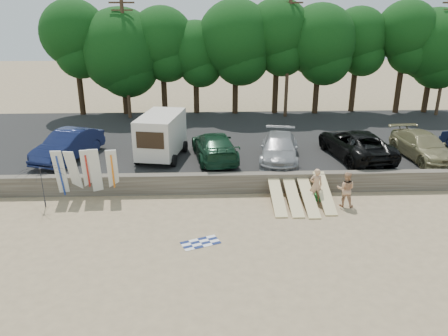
{
  "coord_description": "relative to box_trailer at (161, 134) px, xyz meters",
  "views": [
    {
      "loc": [
        -4.07,
        -17.08,
        8.78
      ],
      "look_at": [
        -3.28,
        3.0,
        1.3
      ],
      "focal_mm": 35.0,
      "sensor_mm": 36.0,
      "label": 1
    }
  ],
  "objects": [
    {
      "name": "ground",
      "position": [
        6.65,
        -6.42,
        -2.1
      ],
      "size": [
        120.0,
        120.0,
        0.0
      ],
      "primitive_type": "plane",
      "color": "tan",
      "rests_on": "ground"
    },
    {
      "name": "seawall",
      "position": [
        6.65,
        -3.42,
        -1.6
      ],
      "size": [
        44.0,
        0.5,
        1.0
      ],
      "primitive_type": "cube",
      "color": "#6B6356",
      "rests_on": "ground"
    },
    {
      "name": "parking_lot",
      "position": [
        6.65,
        4.08,
        -1.75
      ],
      "size": [
        44.0,
        14.5,
        0.7
      ],
      "primitive_type": "cube",
      "color": "#282828",
      "rests_on": "ground"
    },
    {
      "name": "treeline",
      "position": [
        5.87,
        10.89,
        4.17
      ],
      "size": [
        32.74,
        6.39,
        8.75
      ],
      "color": "#382616",
      "rests_on": "parking_lot"
    },
    {
      "name": "utility_poles",
      "position": [
        8.65,
        9.58,
        3.33
      ],
      "size": [
        25.8,
        0.26,
        9.0
      ],
      "color": "#473321",
      "rests_on": "parking_lot"
    },
    {
      "name": "box_trailer",
      "position": [
        0.0,
        0.0,
        0.0
      ],
      "size": [
        2.81,
        4.2,
        2.49
      ],
      "rotation": [
        0.0,
        0.0,
        -0.19
      ],
      "color": "beige",
      "rests_on": "parking_lot"
    },
    {
      "name": "car_0",
      "position": [
        -5.19,
        0.04,
        -0.6
      ],
      "size": [
        3.22,
        5.14,
        1.6
      ],
      "primitive_type": "imported",
      "rotation": [
        0.0,
        0.0,
        -0.34
      ],
      "color": "#141D46",
      "rests_on": "parking_lot"
    },
    {
      "name": "car_1",
      "position": [
        2.96,
        -0.3,
        -0.64
      ],
      "size": [
        2.84,
        5.44,
        1.5
      ],
      "primitive_type": "imported",
      "rotation": [
        0.0,
        0.0,
        3.29
      ],
      "color": "#133622",
      "rests_on": "parking_lot"
    },
    {
      "name": "car_2",
      "position": [
        6.52,
        -0.79,
        -0.68
      ],
      "size": [
        2.85,
        5.22,
        1.43
      ],
      "primitive_type": "imported",
      "rotation": [
        0.0,
        0.0,
        -0.18
      ],
      "color": "#96979B",
      "rests_on": "parking_lot"
    },
    {
      "name": "car_3",
      "position": [
        10.9,
        -0.29,
        -0.6
      ],
      "size": [
        3.46,
        6.03,
        1.58
      ],
      "primitive_type": "imported",
      "rotation": [
        0.0,
        0.0,
        3.29
      ],
      "color": "black",
      "rests_on": "parking_lot"
    },
    {
      "name": "car_4",
      "position": [
        14.61,
        -0.67,
        -0.68
      ],
      "size": [
        2.46,
        5.11,
        1.44
      ],
      "primitive_type": "imported",
      "rotation": [
        0.0,
        0.0,
        0.09
      ],
      "color": "#857C54",
      "rests_on": "parking_lot"
    },
    {
      "name": "surfboard_upright_0",
      "position": [
        -4.42,
        -3.89,
        -0.83
      ],
      "size": [
        0.51,
        0.68,
        2.54
      ],
      "primitive_type": "cube",
      "rotation": [
        0.24,
        0.0,
        0.02
      ],
      "color": "silver",
      "rests_on": "ground"
    },
    {
      "name": "surfboard_upright_1",
      "position": [
        -3.79,
        -3.84,
        -0.84
      ],
      "size": [
        0.63,
        0.87,
        2.51
      ],
      "primitive_type": "cube",
      "rotation": [
        0.29,
        0.0,
        -0.17
      ],
      "color": "silver",
      "rests_on": "ground"
    },
    {
      "name": "surfboard_upright_2",
      "position": [
        -3.16,
        -3.79,
        -0.83
      ],
      "size": [
        0.6,
        0.77,
        2.53
      ],
      "primitive_type": "cube",
      "rotation": [
        0.25,
        0.0,
        0.15
      ],
      "color": "silver",
      "rests_on": "ground"
    },
    {
      "name": "surfboard_upright_3",
      "position": [
        -2.78,
        -3.83,
        -0.81
      ],
      "size": [
        0.52,
        0.59,
        2.56
      ],
      "primitive_type": "cube",
      "rotation": [
        0.2,
        0.0,
        0.04
      ],
      "color": "silver",
      "rests_on": "ground"
    },
    {
      "name": "surfboard_upright_4",
      "position": [
        -1.97,
        -3.81,
        -0.83
      ],
      "size": [
        0.6,
        0.79,
        2.53
      ],
      "primitive_type": "cube",
      "rotation": [
        0.26,
        0.0,
        0.15
      ],
      "color": "silver",
      "rests_on": "ground"
    },
    {
      "name": "surfboard_low_0",
      "position": [
        5.8,
        -4.93,
        -1.67
      ],
      "size": [
        0.56,
        2.91,
        0.85
      ],
      "primitive_type": "cube",
      "rotation": [
        0.26,
        0.0,
        0.0
      ],
      "color": "beige",
      "rests_on": "ground"
    },
    {
      "name": "surfboard_low_1",
      "position": [
        6.54,
        -4.99,
        -1.69
      ],
      "size": [
        0.56,
        2.92,
        0.81
      ],
      "primitive_type": "cube",
      "rotation": [
        0.25,
        0.0,
        0.0
      ],
      "color": "beige",
      "rests_on": "ground"
    },
    {
      "name": "surfboard_low_2",
      "position": [
        7.24,
        -5.1,
        -1.69
      ],
      "size": [
        0.56,
        2.92,
        0.81
      ],
      "primitive_type": "cube",
      "rotation": [
        0.25,
        0.0,
        0.0
      ],
      "color": "beige",
      "rests_on": "ground"
    },
    {
      "name": "surfboard_low_3",
      "position": [
        8.05,
        -4.86,
        -1.57
      ],
      "size": [
        0.56,
        2.85,
        1.06
      ],
      "primitive_type": "cube",
      "rotation": [
        0.34,
        0.0,
        0.0
      ],
      "color": "beige",
      "rests_on": "ground"
    },
    {
      "name": "beachgoer_a",
      "position": [
        7.67,
        -4.67,
        -1.26
      ],
      "size": [
        0.62,
        0.42,
        1.67
      ],
      "primitive_type": "imported",
      "rotation": [
        0.0,
        0.0,
        3.1
      ],
      "color": "tan",
      "rests_on": "ground"
    },
    {
      "name": "beachgoer_b",
      "position": [
        8.93,
        -5.22,
        -1.25
      ],
      "size": [
        0.98,
        0.86,
        1.69
      ],
      "primitive_type": "imported",
      "rotation": [
        0.0,
        0.0,
        2.83
      ],
      "color": "tan",
      "rests_on": "ground"
    },
    {
      "name": "cooler",
      "position": [
        7.82,
        -4.56,
        -1.94
      ],
      "size": [
        0.39,
        0.32,
        0.32
      ],
      "primitive_type": "cube",
      "rotation": [
        0.0,
        0.0,
        0.05
      ],
      "color": "green",
      "rests_on": "ground"
    },
    {
      "name": "gear_bag",
      "position": [
        7.61,
        -4.02,
        -1.99
      ],
      "size": [
        0.37,
        0.34,
        0.22
      ],
      "primitive_type": "cube",
      "rotation": [
        0.0,
        0.0,
        0.35
      ],
      "color": "#C65E17",
      "rests_on": "ground"
    },
    {
      "name": "beach_towel",
      "position": [
        2.25,
        -8.37,
        -2.09
      ],
      "size": [
        1.95,
        1.95,
        0.0
      ],
      "primitive_type": "plane",
      "rotation": [
        0.0,
        0.0,
        0.39
      ],
      "color": "white",
      "rests_on": "ground"
    },
    {
      "name": "beach_umbrella",
      "position": [
        -4.95,
        -4.77,
        -1.08
      ],
      "size": [
        3.07,
        3.05,
        2.03
      ],
      "primitive_type": "imported",
      "rotation": [
        0.0,
        0.0,
        2.1
      ],
      "color": "#212229",
      "rests_on": "ground"
    }
  ]
}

